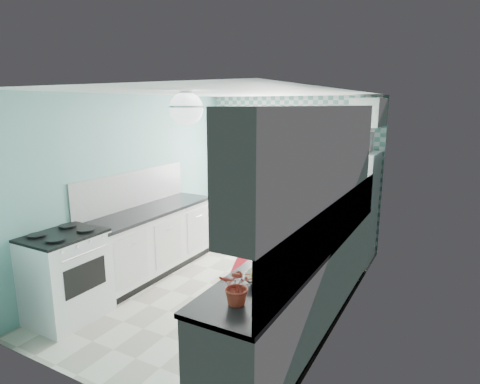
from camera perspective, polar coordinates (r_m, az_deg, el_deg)
The scene contains 26 objects.
floor at distance 5.43m, azimuth -1.78°, elevation -13.54°, with size 3.00×4.40×0.02m, color silver.
ceiling at distance 4.89m, azimuth -1.98°, elevation 14.07°, with size 3.00×4.40×0.02m, color white.
wall_back at distance 6.97m, azimuth 7.43°, elevation 3.05°, with size 3.00×0.02×2.50m, color #72AEA6.
wall_front at distance 3.38m, azimuth -21.50°, elevation -7.73°, with size 3.00×0.02×2.50m, color #72AEA6.
wall_left at distance 5.91m, azimuth -14.57°, elevation 1.10°, with size 0.02×4.40×2.50m, color #72AEA6.
wall_right at distance 4.46m, azimuth 15.08°, elevation -2.53°, with size 0.02×4.40×2.50m, color #72AEA6.
accent_wall at distance 6.95m, azimuth 7.36°, elevation 3.03°, with size 3.00×0.01×2.50m, color #65A69D.
window at distance 7.02m, azimuth 4.67°, elevation 5.65°, with size 1.04×0.05×1.44m.
backsplash_right at distance 4.10m, azimuth 13.39°, elevation -4.51°, with size 0.02×3.60×0.51m, color white.
backsplash_left at distance 5.86m, azimuth -14.89°, elevation 0.43°, with size 0.02×2.15×0.51m, color white.
upper_cabinets_right at distance 3.81m, azimuth 10.88°, elevation 5.18°, with size 0.33×3.20×0.90m, color white.
upper_cabinet_fridge at distance 6.15m, azimuth 17.88°, elevation 10.72°, with size 0.40×0.74×0.40m, color white.
ceiling_light at distance 4.22m, azimuth -7.64°, elevation 11.72°, with size 0.34×0.34×0.35m.
base_cabinets_right at distance 4.45m, azimuth 9.23°, elevation -13.27°, with size 0.60×3.60×0.90m, color white.
countertop_right at distance 4.27m, azimuth 9.26°, elevation -7.54°, with size 0.63×3.60×0.04m, color black.
base_cabinets_left at distance 5.86m, azimuth -12.43°, elevation -7.00°, with size 0.60×2.15×0.90m, color white.
countertop_left at distance 5.72m, azimuth -12.53°, elevation -2.57°, with size 0.63×2.15×0.04m, color black.
fridge at distance 6.35m, azimuth 15.31°, elevation -2.00°, with size 0.73×0.73×1.68m.
stove at distance 4.94m, azimuth -23.52°, elevation -10.76°, with size 0.65×0.81×0.97m.
sink at distance 5.22m, azimuth 13.35°, elevation -3.93°, with size 0.56×0.47×0.53m.
rug at distance 6.12m, azimuth 3.01°, elevation -10.31°, with size 0.80×1.15×0.02m, color #790D00.
dish_towel at distance 5.47m, azimuth 9.98°, elevation -7.97°, with size 0.02×0.27×0.41m, color #5EAB9D.
fruit_bowl at distance 3.33m, azimuth 3.24°, elevation -12.18°, with size 0.30×0.30×0.08m, color white.
potted_plant at distance 2.96m, azimuth -0.24°, elevation -13.18°, with size 0.26×0.23×0.29m, color #B2321F.
soap_bottle at distance 5.26m, azimuth 14.15°, elevation -2.53°, with size 0.10×0.10×0.21m, color #A3B5C4.
microwave at distance 6.18m, azimuth 15.83°, elevation 6.85°, with size 0.52×0.35×0.29m, color white.
Camera 1 is at (2.50, -4.20, 2.36)m, focal length 30.00 mm.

